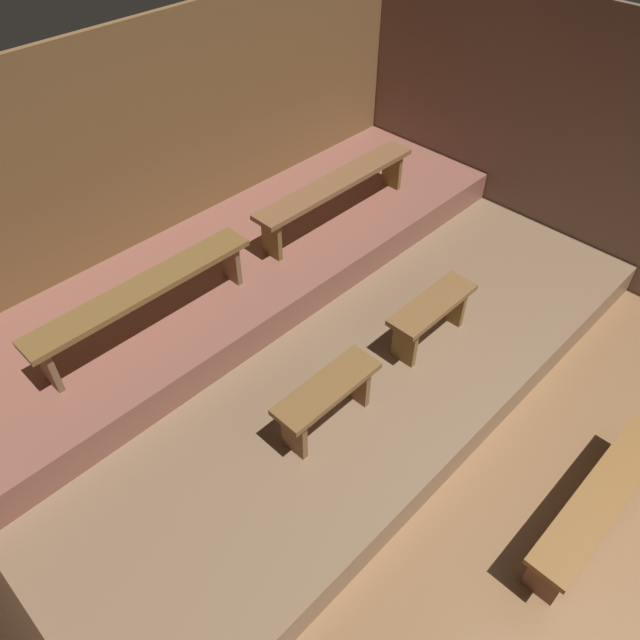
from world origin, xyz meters
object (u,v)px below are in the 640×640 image
at_px(bench_lower_left, 327,396).
at_px(bench_lower_right, 432,312).
at_px(bench_floor_center, 601,499).
at_px(bench_middle_right, 337,187).
at_px(bench_middle_left, 143,294).

relative_size(bench_lower_left, bench_lower_right, 1.00).
bearing_deg(bench_lower_left, bench_lower_right, 0.00).
relative_size(bench_floor_center, bench_lower_left, 1.78).
distance_m(bench_floor_center, bench_middle_right, 3.61).
height_order(bench_floor_center, bench_lower_left, bench_lower_left).
bearing_deg(bench_lower_right, bench_middle_left, 138.19).
relative_size(bench_lower_left, bench_middle_right, 0.46).
bearing_deg(bench_middle_left, bench_lower_left, -73.09).
height_order(bench_middle_left, bench_middle_right, same).
height_order(bench_floor_center, bench_lower_right, bench_lower_right).
bearing_deg(bench_middle_left, bench_lower_right, -41.81).
bearing_deg(bench_floor_center, bench_lower_right, 76.31).
xyz_separation_m(bench_lower_right, bench_middle_left, (-1.78, 1.59, 0.34)).
bearing_deg(bench_lower_left, bench_middle_left, 106.91).
distance_m(bench_floor_center, bench_lower_left, 2.05).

